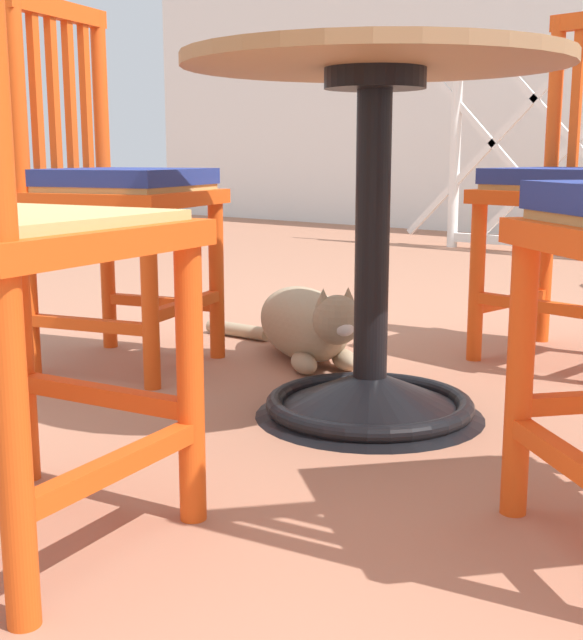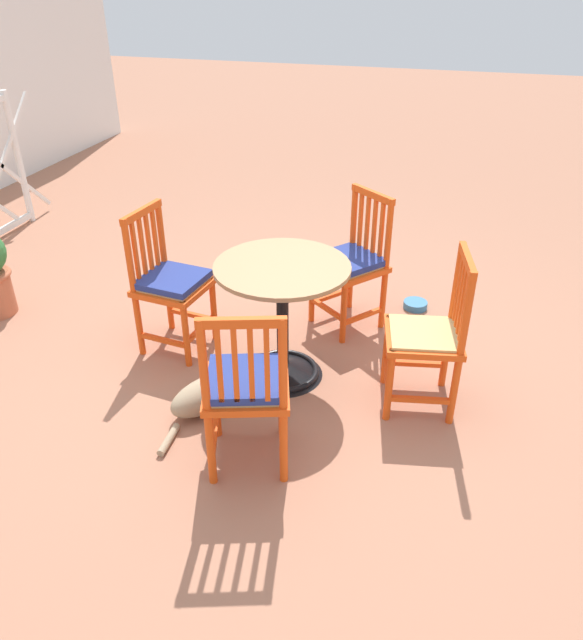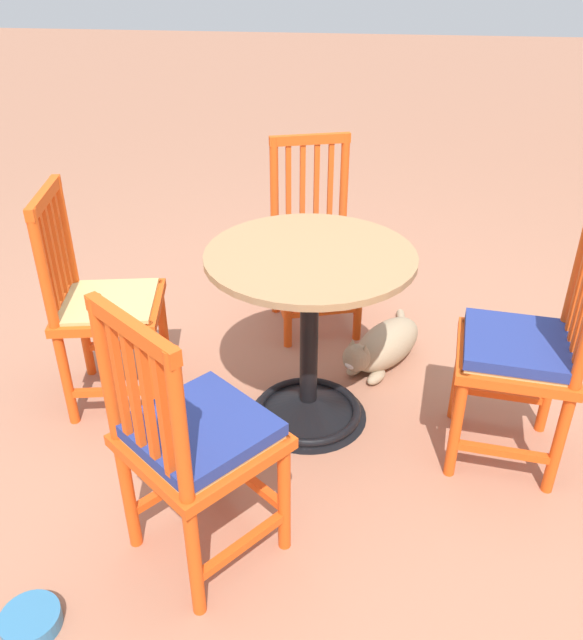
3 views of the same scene
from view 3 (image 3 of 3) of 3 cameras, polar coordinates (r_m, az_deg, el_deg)
The scene contains 8 objects.
ground_plane at distance 2.68m, azimuth 2.50°, elevation -8.87°, with size 24.00×24.00×0.00m, color #A36B51.
cafe_table at distance 2.54m, azimuth 1.51°, elevation -3.29°, with size 0.76×0.76×0.73m.
orange_chair_at_corner at distance 2.68m, azimuth -16.17°, elevation 1.15°, with size 0.47×0.47×0.91m.
orange_chair_by_planter at distance 1.93m, azimuth -8.44°, elevation -10.42°, with size 0.56×0.56×0.91m.
orange_chair_tucked_in at distance 2.41m, azimuth 19.52°, elevation -2.77°, with size 0.45×0.45×0.91m.
orange_chair_near_fence at distance 3.12m, azimuth 2.10°, elevation 6.90°, with size 0.50×0.50×0.91m.
tabby_cat at distance 2.97m, azimuth 7.92°, elevation -2.38°, with size 0.71×0.40×0.23m.
pet_water_bowl at distance 2.17m, azimuth -21.81°, elevation -23.20°, with size 0.17×0.17×0.05m, color teal.
Camera 3 is at (2.06, 0.14, 1.70)m, focal length 36.65 mm.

